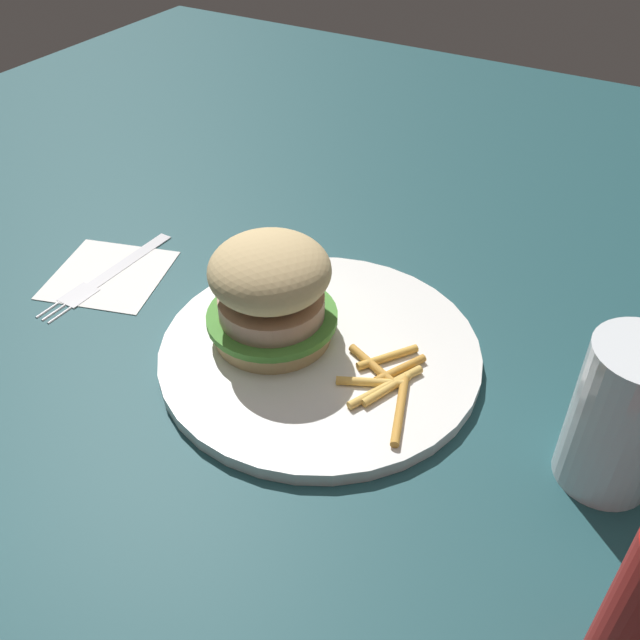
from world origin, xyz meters
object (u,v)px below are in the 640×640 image
at_px(fork, 108,273).
at_px(fries_pile, 386,381).
at_px(sandwich, 271,291).
at_px(napkin, 109,274).
at_px(drink_glass, 618,425).
at_px(plate, 320,352).

bearing_deg(fork, fries_pile, -2.05).
height_order(sandwich, napkin, sandwich).
xyz_separation_m(fries_pile, drink_glass, (0.17, 0.01, 0.04)).
height_order(napkin, fork, fork).
xyz_separation_m(sandwich, drink_glass, (0.29, -0.00, -0.01)).
bearing_deg(napkin, drink_glass, -0.82).
bearing_deg(fork, napkin, 88.40).
bearing_deg(fork, sandwich, -1.43).
relative_size(plate, sandwich, 2.44).
bearing_deg(sandwich, fork, 178.57).
bearing_deg(drink_glass, plate, 178.34).
bearing_deg(fork, drink_glass, -0.63).
distance_m(plate, drink_glass, 0.25).
bearing_deg(plate, sandwich, -171.31).
bearing_deg(fries_pile, fork, 177.95).
xyz_separation_m(napkin, drink_glass, (0.49, -0.01, 0.05)).
distance_m(sandwich, drink_glass, 0.29).
height_order(fries_pile, drink_glass, drink_glass).
bearing_deg(napkin, sandwich, -1.88).
distance_m(fork, drink_glass, 0.49).
xyz_separation_m(plate, fries_pile, (0.07, -0.01, 0.01)).
height_order(sandwich, drink_glass, drink_glass).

